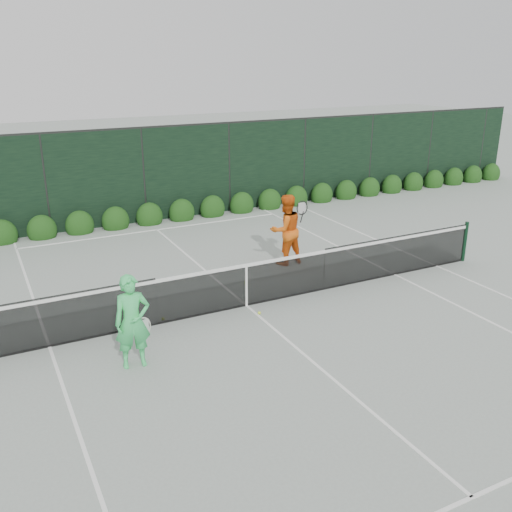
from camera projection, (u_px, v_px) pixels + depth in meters
name	position (u px, v px, depth m)	size (l,w,h in m)	color
ground	(246.00, 306.00, 12.44)	(80.00, 80.00, 0.00)	gray
tennis_net	(245.00, 284.00, 12.26)	(12.90, 0.10, 1.07)	#11341E
player_woman	(132.00, 322.00, 9.80)	(0.68, 0.46, 1.69)	#40DB6F
player_man	(286.00, 230.00, 14.66)	(0.97, 0.75, 1.85)	orange
court_lines	(246.00, 306.00, 12.44)	(11.03, 23.83, 0.01)	white
windscreen_fence	(316.00, 284.00, 9.66)	(32.00, 21.07, 3.06)	black
hedge_row	(150.00, 217.00, 18.38)	(31.66, 0.65, 0.94)	#13370F
tennis_balls	(224.00, 304.00, 12.47)	(2.44, 1.72, 0.07)	#D1ED34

